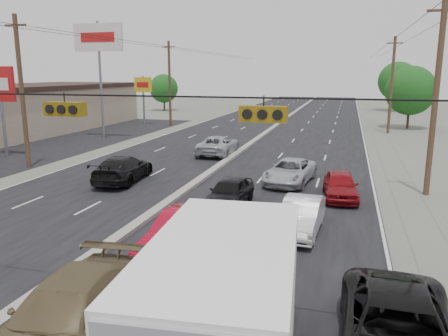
# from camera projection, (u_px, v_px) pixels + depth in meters

# --- Properties ---
(ground) EXTENTS (200.00, 200.00, 0.00)m
(ground) POSITION_uv_depth(u_px,v_px,m) (34.00, 301.00, 12.39)
(ground) COLOR #606356
(ground) RESTS_ON ground
(road_surface) EXTENTS (20.00, 160.00, 0.02)m
(road_surface) POSITION_uv_depth(u_px,v_px,m) (254.00, 142.00, 40.58)
(road_surface) COLOR black
(road_surface) RESTS_ON ground
(center_median) EXTENTS (0.50, 160.00, 0.20)m
(center_median) POSITION_uv_depth(u_px,v_px,m) (254.00, 141.00, 40.56)
(center_median) COLOR gray
(center_median) RESTS_ON ground
(parking_lot) EXTENTS (10.00, 42.00, 0.02)m
(parking_lot) POSITION_uv_depth(u_px,v_px,m) (63.00, 143.00, 40.41)
(parking_lot) COLOR black
(parking_lot) RESTS_ON ground
(utility_pole_left_b) EXTENTS (1.60, 0.30, 10.00)m
(utility_pole_left_b) POSITION_uv_depth(u_px,v_px,m) (22.00, 92.00, 28.72)
(utility_pole_left_b) COLOR #422D1E
(utility_pole_left_b) RESTS_ON ground
(utility_pole_left_c) EXTENTS (1.60, 0.30, 10.00)m
(utility_pole_left_c) POSITION_uv_depth(u_px,v_px,m) (170.00, 83.00, 52.22)
(utility_pole_left_c) COLOR #422D1E
(utility_pole_left_c) RESTS_ON ground
(utility_pole_right_b) EXTENTS (1.60, 0.30, 10.00)m
(utility_pole_right_b) POSITION_uv_depth(u_px,v_px,m) (436.00, 97.00, 22.07)
(utility_pole_right_b) COLOR #422D1E
(utility_pole_right_b) RESTS_ON ground
(utility_pole_right_c) EXTENTS (1.60, 0.30, 10.00)m
(utility_pole_right_c) POSITION_uv_depth(u_px,v_px,m) (392.00, 85.00, 45.56)
(utility_pole_right_c) COLOR #422D1E
(utility_pole_right_c) RESTS_ON ground
(traffic_signals) EXTENTS (25.00, 0.30, 0.54)m
(traffic_signals) POSITION_uv_depth(u_px,v_px,m) (61.00, 107.00, 10.84)
(traffic_signals) COLOR black
(traffic_signals) RESTS_ON ground
(pole_sign_mid) EXTENTS (2.60, 0.25, 7.00)m
(pole_sign_mid) POSITION_uv_depth(u_px,v_px,m) (0.00, 89.00, 32.74)
(pole_sign_mid) COLOR slate
(pole_sign_mid) RESTS_ON ground
(pole_sign_billboard) EXTENTS (5.00, 0.25, 11.00)m
(pole_sign_billboard) POSITION_uv_depth(u_px,v_px,m) (99.00, 45.00, 40.67)
(pole_sign_billboard) COLOR slate
(pole_sign_billboard) RESTS_ON ground
(pole_sign_far) EXTENTS (2.20, 0.25, 6.00)m
(pole_sign_far) POSITION_uv_depth(u_px,v_px,m) (143.00, 89.00, 53.30)
(pole_sign_far) COLOR slate
(pole_sign_far) RESTS_ON ground
(tree_left_far) EXTENTS (4.80, 4.80, 6.12)m
(tree_left_far) POSITION_uv_depth(u_px,v_px,m) (164.00, 88.00, 73.84)
(tree_left_far) COLOR #382619
(tree_left_far) RESTS_ON ground
(tree_right_mid) EXTENTS (5.60, 5.60, 7.14)m
(tree_right_mid) POSITION_uv_depth(u_px,v_px,m) (410.00, 91.00, 49.76)
(tree_right_mid) COLOR #382619
(tree_right_mid) RESTS_ON ground
(tree_right_far) EXTENTS (6.40, 6.40, 8.16)m
(tree_right_far) POSITION_uv_depth(u_px,v_px,m) (398.00, 81.00, 72.86)
(tree_right_far) COLOR #382619
(tree_right_far) RESTS_ON ground
(box_truck) EXTENTS (3.02, 7.10, 3.51)m
(box_truck) POSITION_uv_depth(u_px,v_px,m) (229.00, 312.00, 8.44)
(box_truck) COLOR black
(box_truck) RESTS_ON ground
(tan_sedan) EXTENTS (2.63, 5.56, 1.57)m
(tan_sedan) POSITION_uv_depth(u_px,v_px,m) (67.00, 315.00, 10.21)
(tan_sedan) COLOR brown
(tan_sedan) RESTS_ON ground
(red_sedan) EXTENTS (2.06, 4.91, 1.58)m
(red_sedan) POSITION_uv_depth(u_px,v_px,m) (184.00, 235.00, 15.26)
(red_sedan) COLOR #B20B23
(red_sedan) RESTS_ON ground
(black_suv) EXTENTS (2.64, 5.53, 1.52)m
(black_suv) POSITION_uv_depth(u_px,v_px,m) (398.00, 335.00, 9.48)
(black_suv) COLOR black
(black_suv) RESTS_ON ground
(queue_car_a) EXTENTS (1.87, 4.15, 1.38)m
(queue_car_a) POSITION_uv_depth(u_px,v_px,m) (229.00, 193.00, 20.99)
(queue_car_a) COLOR black
(queue_car_a) RESTS_ON ground
(queue_car_b) EXTENTS (1.71, 4.27, 1.38)m
(queue_car_b) POSITION_uv_depth(u_px,v_px,m) (301.00, 216.00, 17.52)
(queue_car_b) COLOR silver
(queue_car_b) RESTS_ON ground
(queue_car_c) EXTENTS (2.91, 5.21, 1.38)m
(queue_car_c) POSITION_uv_depth(u_px,v_px,m) (290.00, 172.00, 25.40)
(queue_car_c) COLOR #B5B7BE
(queue_car_c) RESTS_ON ground
(queue_car_e) EXTENTS (2.02, 4.20, 1.38)m
(queue_car_e) POSITION_uv_depth(u_px,v_px,m) (340.00, 186.00, 22.28)
(queue_car_e) COLOR maroon
(queue_car_e) RESTS_ON ground
(oncoming_near) EXTENTS (2.64, 5.48, 1.54)m
(oncoming_near) POSITION_uv_depth(u_px,v_px,m) (123.00, 169.00, 25.77)
(oncoming_near) COLOR black
(oncoming_near) RESTS_ON ground
(oncoming_far) EXTENTS (2.59, 5.42, 1.49)m
(oncoming_far) POSITION_uv_depth(u_px,v_px,m) (218.00, 145.00, 34.27)
(oncoming_far) COLOR #AEAFB6
(oncoming_far) RESTS_ON ground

